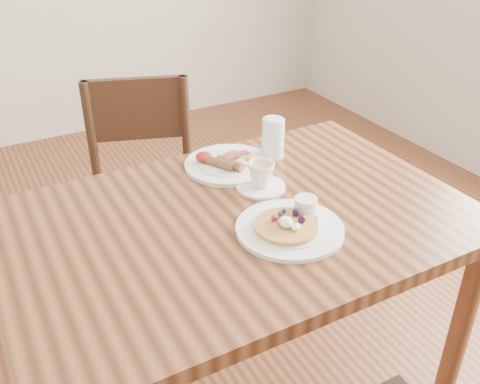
{
  "coord_description": "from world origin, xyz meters",
  "views": [
    {
      "loc": [
        -0.56,
        -1.03,
        1.5
      ],
      "look_at": [
        0.0,
        0.0,
        0.82
      ],
      "focal_mm": 40.0,
      "sensor_mm": 36.0,
      "label": 1
    }
  ],
  "objects": [
    {
      "name": "water_glass",
      "position": [
        0.26,
        0.25,
        0.81
      ],
      "size": [
        0.07,
        0.07,
        0.13
      ],
      "primitive_type": "cylinder",
      "color": "silver",
      "rests_on": "dining_table"
    },
    {
      "name": "dining_table",
      "position": [
        0.0,
        0.0,
        0.65
      ],
      "size": [
        1.2,
        0.8,
        0.75
      ],
      "color": "brown",
      "rests_on": "ground"
    },
    {
      "name": "breakfast_plate",
      "position": [
        0.1,
        0.26,
        0.76
      ],
      "size": [
        0.27,
        0.27,
        0.04
      ],
      "color": "white",
      "rests_on": "dining_table"
    },
    {
      "name": "pancake_plate",
      "position": [
        0.08,
        -0.12,
        0.76
      ],
      "size": [
        0.27,
        0.27,
        0.06
      ],
      "color": "white",
      "rests_on": "dining_table"
    },
    {
      "name": "teacup_saucer",
      "position": [
        0.12,
        0.1,
        0.78
      ],
      "size": [
        0.14,
        0.14,
        0.08
      ],
      "color": "white",
      "rests_on": "dining_table"
    },
    {
      "name": "chair_far",
      "position": [
        -0.04,
        0.7,
        0.49
      ],
      "size": [
        0.53,
        0.53,
        0.88
      ],
      "rotation": [
        0.0,
        0.0,
        2.81
      ],
      "color": "#351A13",
      "rests_on": "ground"
    }
  ]
}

